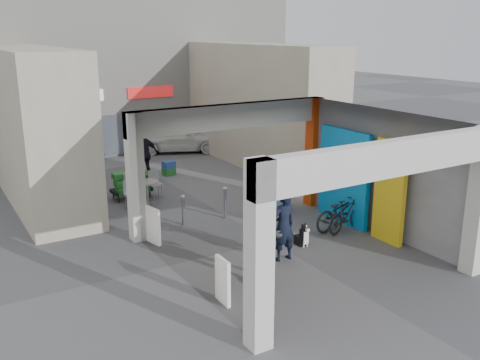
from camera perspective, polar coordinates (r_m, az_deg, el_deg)
ground at (r=14.59m, az=3.27°, el=-6.57°), size 90.00×90.00×0.00m
arcade_canopy at (r=13.56m, az=7.27°, el=1.82°), size 6.40×6.45×6.40m
far_building at (r=26.29m, az=-14.42°, el=11.89°), size 18.00×4.08×8.00m
plaza_bldg_left at (r=19.12m, az=-21.26°, el=5.54°), size 2.00×9.00×5.00m
plaza_bldg_right at (r=22.44m, az=2.07°, el=7.96°), size 2.00×9.00×5.00m
bollard_left at (r=15.70m, az=-6.08°, el=-3.27°), size 0.09×0.09×0.89m
bollard_center at (r=16.16m, az=-1.60°, el=-2.50°), size 0.09×0.09×0.95m
bollard_right at (r=17.22m, az=2.80°, el=-1.47°), size 0.09×0.09×0.89m
advert_board_near at (r=11.31m, az=-1.83°, el=-10.66°), size 0.11×0.55×1.00m
advert_board_far at (r=14.46m, az=-9.22°, el=-4.82°), size 0.20×0.55×1.00m
cafe_set at (r=18.02m, az=-10.54°, el=-1.34°), size 1.52×1.23×0.92m
produce_stand at (r=18.53m, az=-11.52°, el=-0.84°), size 1.33×0.72×0.87m
crate_stack at (r=21.22m, az=-7.60°, el=1.26°), size 0.51×0.43×0.56m
border_collie at (r=14.32m, az=6.71°, el=-5.98°), size 0.24×0.48×0.66m
man_with_dog at (r=13.19m, az=4.66°, el=-4.89°), size 0.66×0.44×1.80m
man_back_turned at (r=12.12m, az=2.56°, el=-6.51°), size 0.95×0.75×1.89m
man_elderly at (r=16.79m, az=4.52°, el=-0.28°), size 0.94×0.65×1.83m
man_crates at (r=20.47m, az=-10.17°, el=2.68°), size 1.25×0.73×1.99m
bicycle_front at (r=15.64m, az=10.62°, el=-3.25°), size 2.05×0.97×1.04m
bicycle_rear at (r=15.46m, az=11.30°, el=-3.66°), size 1.65×0.79×0.96m
white_van at (r=25.25m, az=-6.81°, el=4.67°), size 4.64×3.35×1.47m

